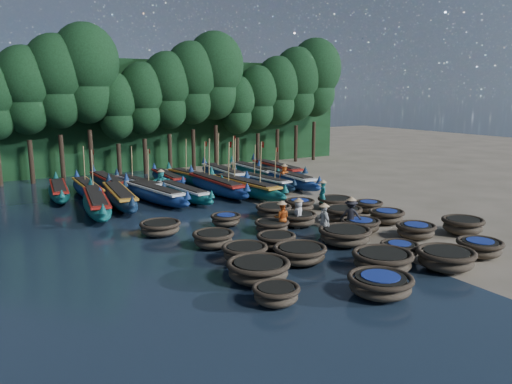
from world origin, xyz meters
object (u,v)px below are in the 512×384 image
coracle_9 (463,225)px  coracle_0 (276,294)px  long_boat_6 (245,187)px  long_boat_7 (263,182)px  coracle_19 (368,206)px  coracle_8 (416,230)px  coracle_24 (335,202)px  long_boat_3 (154,194)px  coracle_3 (446,258)px  fisherman_3 (351,215)px  coracle_10 (245,252)px  fisherman_1 (323,194)px  fisherman_6 (284,176)px  long_boat_1 (97,203)px  coracle_11 (276,240)px  fisherman_0 (298,213)px  long_boat_11 (108,182)px  coracle_6 (300,253)px  long_boat_9 (59,191)px  long_boat_10 (88,189)px  coracle_2 (382,260)px  long_boat_17 (277,170)px  coracle_23 (300,205)px  coracle_1 (380,284)px  fisherman_2 (282,217)px  coracle_4 (480,247)px  coracle_17 (298,219)px  coracle_14 (386,216)px  coracle_5 (258,270)px  coracle_12 (345,235)px  fisherman_4 (324,222)px  long_boat_12 (139,185)px  long_boat_5 (216,185)px  long_boat_16 (253,171)px  coracle_18 (343,214)px  fisherman_5 (161,181)px  coracle_7 (399,249)px  coracle_20 (160,228)px  long_boat_13 (168,178)px  long_boat_4 (183,192)px  coracle_15 (213,239)px  coracle_13 (361,225)px  long_boat_15 (224,174)px

coracle_9 → coracle_0: bearing=-169.5°
long_boat_6 → long_boat_7: 3.08m
coracle_19 → coracle_8: bearing=-109.3°
coracle_9 → coracle_24: coracle_9 is taller
coracle_0 → long_boat_3: long_boat_3 is taller
coracle_3 → fisherman_3: bearing=86.2°
coracle_10 → fisherman_1: (8.77, 5.94, 0.55)m
fisherman_6 → long_boat_3: bearing=-158.1°
coracle_8 → long_boat_1: 18.23m
coracle_11 → fisherman_0: bearing=39.5°
long_boat_1 → long_boat_11: size_ratio=1.05×
coracle_6 → long_boat_11: bearing=97.7°
long_boat_9 → long_boat_10: (1.80, -0.45, 0.03)m
coracle_2 → long_boat_17: 23.19m
coracle_23 → long_boat_10: (-10.05, 11.06, 0.11)m
coracle_24 → long_boat_3: (-9.00, 7.53, 0.16)m
coracle_1 → fisherman_2: (1.45, 8.48, 0.42)m
long_boat_17 → fisherman_3: size_ratio=4.68×
coracle_8 → coracle_9: (2.61, -0.70, 0.06)m
coracle_0 → coracle_23: size_ratio=0.84×
coracle_4 → coracle_23: size_ratio=1.06×
coracle_17 → coracle_14: bearing=-24.3°
coracle_3 → coracle_5: 7.72m
coracle_3 → fisherman_1: 11.11m
coracle_12 → long_boat_11: long_boat_11 is taller
fisherman_2 → fisherman_4: fisherman_4 is taller
long_boat_12 → long_boat_5: bearing=-49.2°
long_boat_10 → long_boat_16: (13.75, 0.87, 0.03)m
coracle_18 → fisherman_3: 2.04m
coracle_1 → coracle_18: 10.26m
fisherman_5 → fisherman_6: (8.74, -2.71, 0.06)m
coracle_4 → coracle_7: size_ratio=1.32×
coracle_4 → coracle_14: 6.22m
coracle_2 → long_boat_11: bearing=102.2°
coracle_23 → coracle_0: bearing=-128.9°
coracle_2 → coracle_17: size_ratio=1.30×
coracle_20 → long_boat_10: (-1.03, 11.65, 0.14)m
coracle_5 → long_boat_13: long_boat_13 is taller
long_boat_11 → coracle_5: bearing=-92.1°
long_boat_4 → fisherman_2: bearing=-88.4°
coracle_15 → coracle_24: 10.47m
coracle_13 → fisherman_5: bearing=109.1°
coracle_10 → long_boat_15: bearing=65.7°
long_boat_1 → fisherman_3: bearing=-38.7°
long_boat_4 → long_boat_17: (10.47, 4.63, 0.10)m
coracle_0 → fisherman_3: (8.17, 5.59, 0.53)m
coracle_1 → coracle_12: (2.92, 5.31, 0.02)m
coracle_23 → long_boat_7: bearing=75.5°
coracle_24 → long_boat_15: long_boat_15 is taller
coracle_18 → long_boat_17: long_boat_17 is taller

